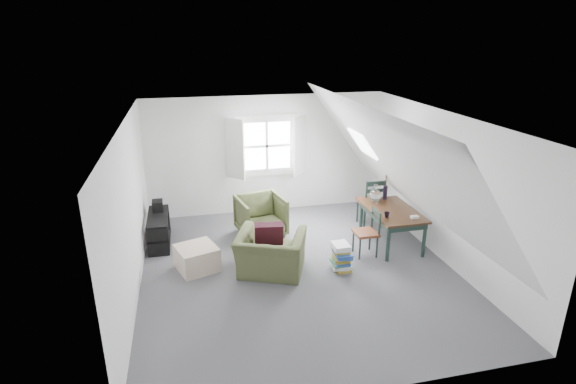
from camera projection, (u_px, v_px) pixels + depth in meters
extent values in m
plane|color=#505055|center=(298.00, 270.00, 7.40)|extent=(5.50, 5.50, 0.00)
plane|color=white|center=(299.00, 119.00, 6.55)|extent=(5.50, 5.50, 0.00)
plane|color=silver|center=(267.00, 155.00, 9.50)|extent=(5.00, 0.00, 5.00)
plane|color=silver|center=(368.00, 294.00, 4.45)|extent=(5.00, 0.00, 5.00)
plane|color=silver|center=(130.00, 213.00, 6.44)|extent=(0.00, 5.50, 5.50)
plane|color=silver|center=(443.00, 187.00, 7.51)|extent=(0.00, 5.50, 5.50)
plane|color=white|center=(195.00, 174.00, 6.47)|extent=(3.19, 5.50, 4.48)
plane|color=white|center=(393.00, 160.00, 7.13)|extent=(3.19, 5.50, 4.48)
cube|color=white|center=(267.00, 146.00, 9.41)|extent=(1.30, 0.04, 1.30)
cube|color=white|center=(235.00, 149.00, 9.12)|extent=(0.35, 0.35, 1.25)
cube|color=white|center=(300.00, 146.00, 9.41)|extent=(0.35, 0.35, 1.25)
cube|color=white|center=(267.00, 146.00, 9.40)|extent=(1.00, 0.02, 1.00)
cube|color=white|center=(267.00, 146.00, 9.38)|extent=(1.08, 0.04, 0.05)
cube|color=white|center=(267.00, 146.00, 9.38)|extent=(0.05, 0.04, 1.08)
cube|color=white|center=(362.00, 144.00, 8.33)|extent=(0.35, 0.75, 0.47)
imported|color=#434C27|center=(271.00, 272.00, 7.33)|extent=(1.33, 1.25, 0.69)
imported|color=#434C27|center=(261.00, 234.00, 8.69)|extent=(0.98, 1.00, 0.78)
cube|color=#3C101D|center=(269.00, 235.00, 7.26)|extent=(0.49, 0.33, 0.48)
cube|color=#C6AE97|center=(197.00, 258.00, 7.36)|extent=(0.77, 0.77, 0.40)
cube|color=#321C0E|center=(392.00, 211.00, 8.10)|extent=(0.81, 1.35, 0.04)
cube|color=#1D3029|center=(392.00, 214.00, 8.12)|extent=(0.72, 1.26, 0.11)
cylinder|color=#1D3029|center=(388.00, 244.00, 7.58)|extent=(0.06, 0.06, 0.64)
cylinder|color=#1D3029|center=(424.00, 240.00, 7.73)|extent=(0.06, 0.06, 0.64)
cylinder|color=#1D3029|center=(361.00, 217.00, 8.69)|extent=(0.06, 0.06, 0.64)
cylinder|color=#1D3029|center=(393.00, 214.00, 8.84)|extent=(0.06, 0.06, 0.64)
sphere|color=silver|center=(375.00, 195.00, 8.43)|extent=(0.24, 0.24, 0.24)
cylinder|color=silver|center=(376.00, 188.00, 8.38)|extent=(0.08, 0.08, 0.13)
cylinder|color=black|center=(385.00, 192.00, 8.57)|extent=(0.09, 0.09, 0.27)
cylinder|color=#3F2D1E|center=(386.00, 178.00, 8.47)|extent=(0.03, 0.06, 0.48)
cylinder|color=#3F2D1E|center=(387.00, 178.00, 8.49)|extent=(0.05, 0.07, 0.48)
cylinder|color=#3F2D1E|center=(386.00, 178.00, 8.46)|extent=(0.06, 0.08, 0.47)
imported|color=black|center=(387.00, 217.00, 7.76)|extent=(0.13, 0.13, 0.09)
cube|color=white|center=(415.00, 217.00, 7.71)|extent=(0.13, 0.09, 0.04)
cube|color=brown|center=(370.00, 201.00, 8.98)|extent=(0.47, 0.47, 0.06)
cylinder|color=#1D3029|center=(375.00, 209.00, 9.28)|extent=(0.04, 0.04, 0.48)
cylinder|color=#1D3029|center=(382.00, 216.00, 8.94)|extent=(0.04, 0.04, 0.48)
cylinder|color=#1D3029|center=(357.00, 211.00, 9.20)|extent=(0.04, 0.04, 0.48)
cylinder|color=#1D3029|center=(364.00, 218.00, 8.86)|extent=(0.04, 0.04, 0.48)
cylinder|color=#1D3029|center=(385.00, 193.00, 8.74)|extent=(0.04, 0.04, 0.50)
cylinder|color=#1D3029|center=(366.00, 194.00, 8.66)|extent=(0.04, 0.04, 0.50)
cube|color=#1D3029|center=(376.00, 184.00, 8.64)|extent=(0.38, 0.03, 0.09)
cube|color=#1D3029|center=(376.00, 191.00, 8.69)|extent=(0.38, 0.03, 0.07)
cube|color=brown|center=(366.00, 233.00, 7.78)|extent=(0.39, 0.39, 0.05)
cylinder|color=#1D3029|center=(353.00, 241.00, 7.96)|extent=(0.03, 0.03, 0.40)
cylinder|color=#1D3029|center=(370.00, 239.00, 8.03)|extent=(0.03, 0.03, 0.40)
cylinder|color=#1D3029|center=(360.00, 249.00, 7.67)|extent=(0.03, 0.03, 0.40)
cylinder|color=#1D3029|center=(377.00, 247.00, 7.74)|extent=(0.03, 0.03, 0.40)
cylinder|color=#1D3029|center=(372.00, 218.00, 7.89)|extent=(0.03, 0.03, 0.42)
cylinder|color=#1D3029|center=(380.00, 225.00, 7.60)|extent=(0.03, 0.03, 0.42)
cube|color=#1D3029|center=(377.00, 212.00, 7.69)|extent=(0.03, 0.32, 0.07)
cube|color=#1D3029|center=(376.00, 219.00, 7.73)|extent=(0.03, 0.32, 0.06)
cube|color=black|center=(160.00, 243.00, 8.33)|extent=(0.36, 1.09, 0.03)
cube|color=black|center=(159.00, 230.00, 8.24)|extent=(0.36, 1.09, 0.03)
cube|color=black|center=(158.00, 216.00, 8.15)|extent=(0.36, 1.09, 0.03)
cube|color=black|center=(158.00, 242.00, 7.76)|extent=(0.36, 0.03, 0.54)
cube|color=black|center=(160.00, 219.00, 8.73)|extent=(0.36, 0.03, 0.54)
cube|color=#264C99|center=(159.00, 245.00, 8.01)|extent=(0.16, 0.18, 0.20)
cube|color=red|center=(160.00, 236.00, 8.38)|extent=(0.16, 0.22, 0.20)
cube|color=white|center=(158.00, 228.00, 8.04)|extent=(0.16, 0.20, 0.18)
cube|color=black|center=(158.00, 206.00, 8.35)|extent=(0.20, 0.27, 0.21)
cube|color=#B29933|center=(342.00, 268.00, 7.41)|extent=(0.24, 0.32, 0.04)
cube|color=white|center=(340.00, 266.00, 7.41)|extent=(0.31, 0.35, 0.04)
cube|color=white|center=(343.00, 264.00, 7.39)|extent=(0.26, 0.34, 0.04)
cube|color=#337F4C|center=(339.00, 262.00, 7.37)|extent=(0.26, 0.32, 0.03)
cube|color=#264C99|center=(342.00, 261.00, 7.34)|extent=(0.28, 0.36, 0.03)
cube|color=#B29933|center=(341.00, 259.00, 7.35)|extent=(0.24, 0.32, 0.03)
cube|color=#B29933|center=(341.00, 256.00, 7.36)|extent=(0.28, 0.35, 0.04)
cube|color=#264C99|center=(344.00, 255.00, 7.31)|extent=(0.28, 0.36, 0.04)
cube|color=#264C99|center=(342.00, 253.00, 7.29)|extent=(0.28, 0.35, 0.04)
cube|color=#B29933|center=(341.00, 249.00, 7.33)|extent=(0.26, 0.33, 0.04)
cube|color=white|center=(340.00, 247.00, 7.31)|extent=(0.26, 0.30, 0.05)
cube|color=white|center=(341.00, 245.00, 7.30)|extent=(0.26, 0.31, 0.04)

